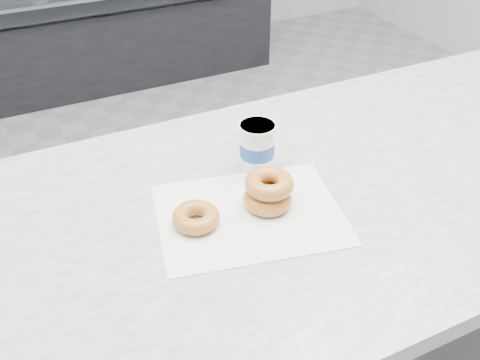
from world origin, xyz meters
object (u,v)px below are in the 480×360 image
at_px(counter, 297,333).
at_px(display_case, 71,2).
at_px(donut_stack, 268,191).
at_px(coffee_cup, 257,146).
at_px(donut_single, 196,217).

distance_m(counter, display_case, 2.72).
xyz_separation_m(display_case, donut_stack, (-0.10, -2.73, 0.44)).
height_order(counter, donut_stack, donut_stack).
xyz_separation_m(display_case, coffee_cup, (-0.06, -2.61, 0.46)).
bearing_deg(donut_single, display_case, 84.83).
relative_size(counter, donut_single, 35.18).
bearing_deg(counter, donut_single, -179.38).
relative_size(donut_single, coffee_cup, 0.85).
distance_m(display_case, donut_stack, 2.77).
bearing_deg(coffee_cup, display_case, 87.35).
bearing_deg(donut_stack, display_case, 87.84).
height_order(counter, coffee_cup, coffee_cup).
bearing_deg(donut_single, counter, 0.62).
bearing_deg(donut_stack, counter, 5.75).
relative_size(counter, coffee_cup, 30.06).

